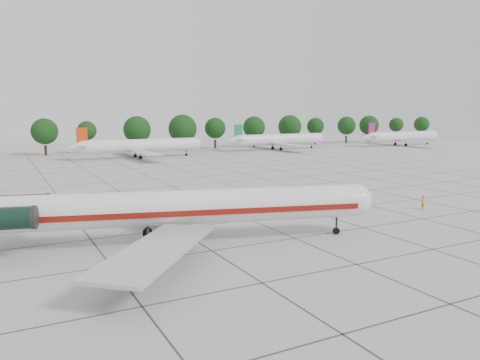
{
  "coord_description": "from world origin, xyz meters",
  "views": [
    {
      "loc": [
        -22.86,
        -41.18,
        11.17
      ],
      "look_at": [
        1.05,
        4.38,
        3.5
      ],
      "focal_mm": 35.0,
      "sensor_mm": 36.0,
      "label": 1
    }
  ],
  "objects_px": {
    "ground_crew": "(423,202)",
    "bg_airliner_c": "(141,146)",
    "bg_airliner_d": "(279,140)",
    "bg_airliner_e": "(403,137)",
    "main_airliner": "(154,208)"
  },
  "relations": [
    {
      "from": "ground_crew",
      "to": "bg_airliner_d",
      "type": "height_order",
      "value": "bg_airliner_d"
    },
    {
      "from": "ground_crew",
      "to": "bg_airliner_c",
      "type": "distance_m",
      "value": 72.95
    },
    {
      "from": "main_airliner",
      "to": "bg_airliner_c",
      "type": "relative_size",
      "value": 1.32
    },
    {
      "from": "main_airliner",
      "to": "bg_airliner_c",
      "type": "bearing_deg",
      "value": 90.89
    },
    {
      "from": "ground_crew",
      "to": "bg_airliner_c",
      "type": "relative_size",
      "value": 0.06
    },
    {
      "from": "ground_crew",
      "to": "bg_airliner_e",
      "type": "relative_size",
      "value": 0.06
    },
    {
      "from": "main_airliner",
      "to": "ground_crew",
      "type": "xyz_separation_m",
      "value": [
        31.35,
        -0.46,
        -2.31
      ]
    },
    {
      "from": "bg_airliner_c",
      "to": "main_airliner",
      "type": "bearing_deg",
      "value": -105.0
    },
    {
      "from": "bg_airliner_d",
      "to": "bg_airliner_c",
      "type": "bearing_deg",
      "value": -173.03
    },
    {
      "from": "main_airliner",
      "to": "bg_airliner_d",
      "type": "distance_m",
      "value": 97.86
    },
    {
      "from": "main_airliner",
      "to": "bg_airliner_e",
      "type": "relative_size",
      "value": 1.32
    },
    {
      "from": "bg_airliner_e",
      "to": "bg_airliner_c",
      "type": "bearing_deg",
      "value": 179.9
    },
    {
      "from": "bg_airliner_d",
      "to": "bg_airliner_e",
      "type": "xyz_separation_m",
      "value": [
        43.28,
        -5.27,
        0.0
      ]
    },
    {
      "from": "ground_crew",
      "to": "bg_airliner_c",
      "type": "xyz_separation_m",
      "value": [
        -12.21,
        71.89,
        2.09
      ]
    },
    {
      "from": "bg_airliner_e",
      "to": "bg_airliner_d",
      "type": "bearing_deg",
      "value": 173.06
    }
  ]
}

